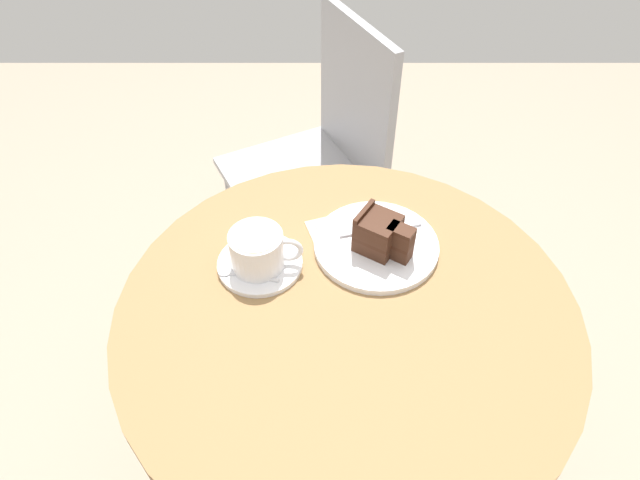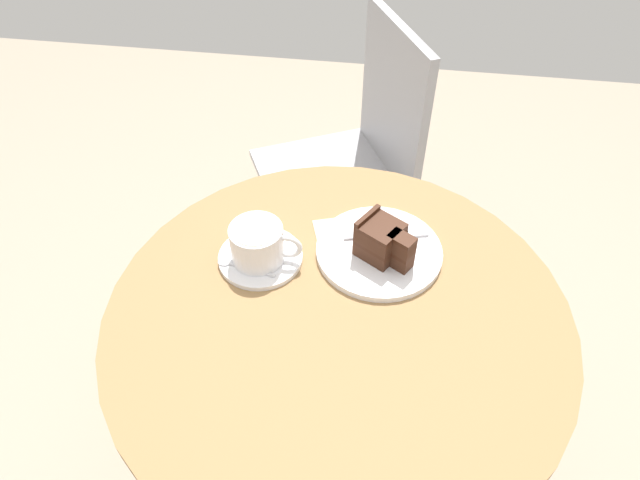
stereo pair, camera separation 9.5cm
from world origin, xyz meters
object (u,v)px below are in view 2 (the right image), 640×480
coffee_cup (258,243)px  napkin (360,241)px  cake_plate (379,251)px  fork (396,234)px  teaspoon (239,266)px  cafe_chair (359,151)px  cake_slice (383,241)px  saucer (261,257)px

coffee_cup → napkin: (0.16, 0.07, -0.04)m
cake_plate → fork: bearing=55.3°
coffee_cup → fork: size_ratio=0.82×
coffee_cup → teaspoon: size_ratio=1.18×
teaspoon → cafe_chair: bearing=-90.3°
cake_plate → cake_slice: cake_slice is taller
saucer → coffee_cup: (-0.00, -0.00, 0.04)m
fork → cafe_chair: cafe_chair is taller
teaspoon → cafe_chair: size_ratio=0.12×
teaspoon → cake_plate: 0.24m
coffee_cup → napkin: size_ratio=0.66×
coffee_cup → teaspoon: coffee_cup is taller
teaspoon → napkin: size_ratio=0.56×
saucer → cake_slice: bearing=8.1°
cake_slice → fork: 0.06m
saucer → cake_slice: 0.21m
cafe_chair → fork: bearing=-16.2°
napkin → fork: bearing=14.2°
coffee_cup → cafe_chair: 0.73m
cake_plate → cake_slice: (0.00, -0.01, 0.04)m
teaspoon → napkin: (0.19, 0.10, -0.01)m
teaspoon → napkin: 0.22m
cake_slice → napkin: size_ratio=0.57×
cafe_chair → teaspoon: bearing=-38.9°
cake_slice → cake_plate: bearing=108.7°
cake_plate → napkin: size_ratio=1.18×
coffee_cup → cake_plate: bearing=13.0°
cafe_chair → cake_plate: bearing=-19.3°
cake_slice → teaspoon: bearing=-165.6°
cake_slice → fork: bearing=66.2°
saucer → napkin: bearing=21.6°
teaspoon → cafe_chair: cafe_chair is taller
napkin → teaspoon: bearing=-153.7°
coffee_cup → cake_slice: 0.21m
saucer → coffee_cup: size_ratio=1.19×
fork → coffee_cup: bearing=-174.3°
saucer → teaspoon: 0.04m
coffee_cup → fork: coffee_cup is taller
coffee_cup → cafe_chair: size_ratio=0.14×
fork → cake_slice: bearing=-128.7°
cake_plate → cafe_chair: (-0.08, 0.62, -0.25)m
saucer → napkin: 0.18m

